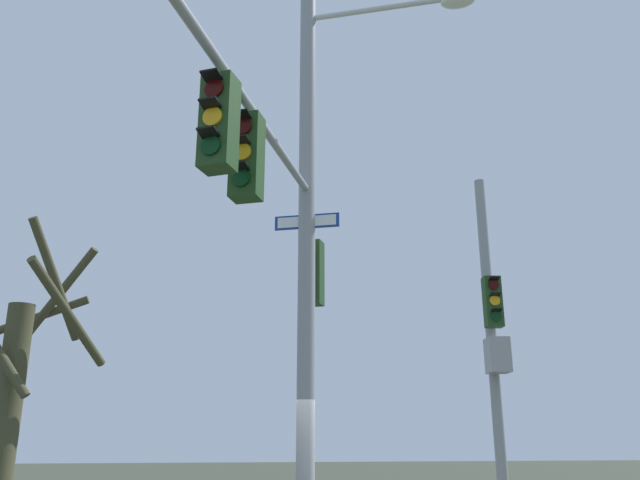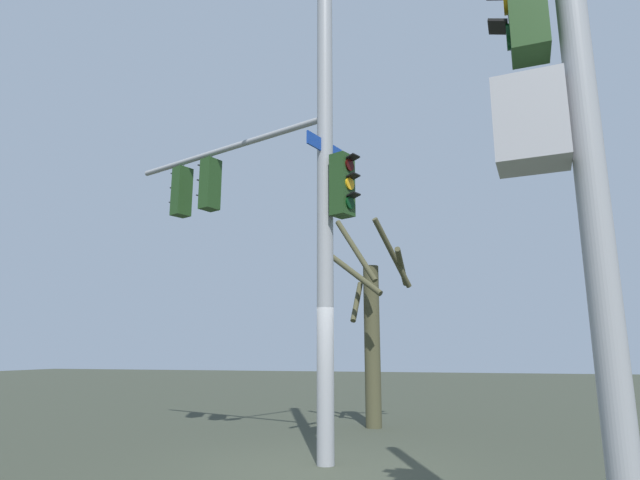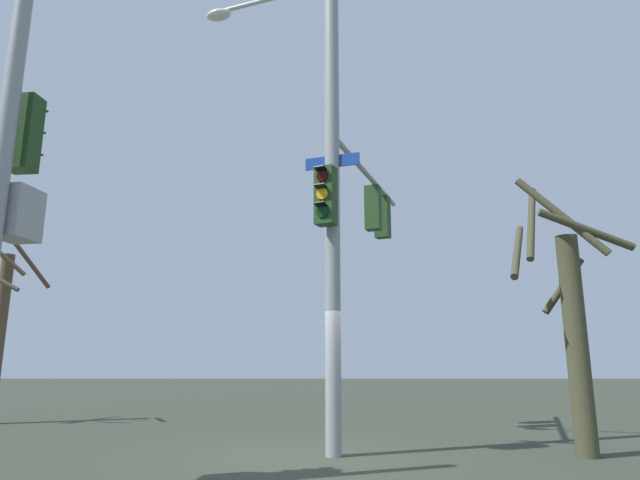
% 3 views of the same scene
% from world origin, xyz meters
% --- Properties ---
extents(ground_plane, '(80.00, 80.00, 0.00)m').
position_xyz_m(ground_plane, '(0.00, 0.00, 0.00)').
color(ground_plane, '#34392D').
extents(main_signal_pole_assembly, '(5.58, 4.77, 9.90)m').
position_xyz_m(main_signal_pole_assembly, '(0.69, -0.57, 5.26)').
color(main_signal_pole_assembly, gray).
rests_on(main_signal_pole_assembly, ground).
extents(secondary_pole_assembly, '(0.80, 0.51, 7.67)m').
position_xyz_m(secondary_pole_assembly, '(-3.13, 3.98, 3.93)').
color(secondary_pole_assembly, gray).
rests_on(secondary_pole_assembly, ground).
extents(bare_tree_across_street, '(2.23, 2.04, 5.07)m').
position_xyz_m(bare_tree_across_street, '(-0.15, -4.68, 2.37)').
color(bare_tree_across_street, '#42412A').
rests_on(bare_tree_across_street, ground).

